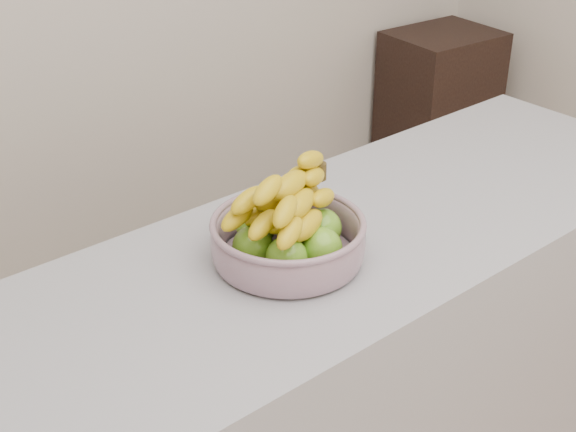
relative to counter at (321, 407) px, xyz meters
name	(u,v)px	position (x,y,z in m)	size (l,w,h in m)	color
counter	(321,407)	(0.00, 0.00, 0.00)	(2.00, 0.60, 0.90)	#9E9DA5
cabinet	(436,121)	(1.65, 1.07, -0.05)	(0.44, 0.35, 0.80)	black
fruit_bowl	(288,234)	(-0.10, 0.00, 0.51)	(0.31, 0.31, 0.19)	#9FAABF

